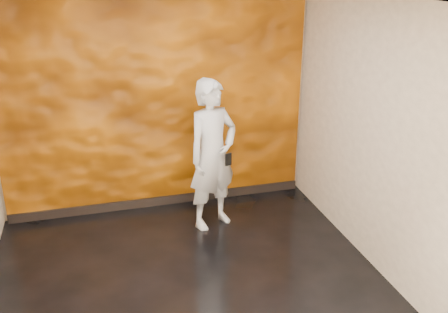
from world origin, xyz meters
TOP-DOWN VIEW (x-y plane):
  - room at (0.00, 0.00)m, footprint 4.02×4.02m
  - feature_wall at (0.00, 1.96)m, footprint 3.90×0.06m
  - baseboard at (0.00, 1.92)m, footprint 3.90×0.04m
  - man at (0.55, 1.24)m, footprint 0.80×0.68m
  - phone at (0.67, 0.97)m, footprint 0.08×0.03m

SIDE VIEW (x-z plane):
  - baseboard at x=0.00m, z-range 0.00..0.12m
  - man at x=0.55m, z-range 0.00..1.85m
  - phone at x=0.67m, z-range 0.89..1.04m
  - feature_wall at x=0.00m, z-range 0.00..2.75m
  - room at x=0.00m, z-range -0.01..2.81m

